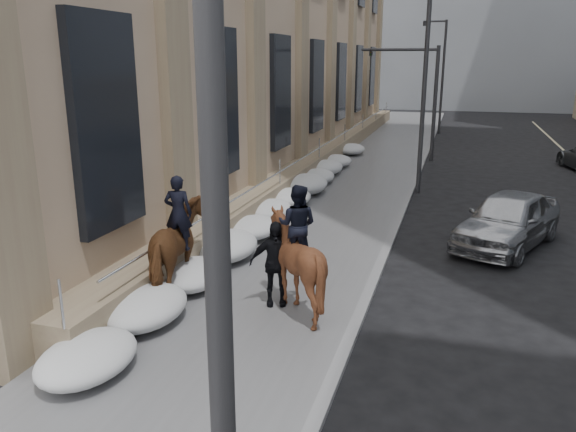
% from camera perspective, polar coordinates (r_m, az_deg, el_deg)
% --- Properties ---
extents(ground, '(140.00, 140.00, 0.00)m').
position_cam_1_polar(ground, '(11.43, -7.66, -12.14)').
color(ground, black).
rests_on(ground, ground).
extents(sidewalk, '(5.00, 80.00, 0.12)m').
position_cam_1_polar(sidewalk, '(20.33, 4.01, 0.65)').
color(sidewalk, '#58585B').
rests_on(sidewalk, ground).
extents(curb, '(0.24, 80.00, 0.12)m').
position_cam_1_polar(curb, '(19.93, 11.36, 0.07)').
color(curb, slate).
rests_on(curb, ground).
extents(bg_building_far, '(24.00, 12.00, 20.00)m').
position_cam_1_polar(bg_building_far, '(81.95, 10.18, 18.67)').
color(bg_building_far, gray).
rests_on(bg_building_far, ground).
extents(streetlight_near, '(1.71, 0.24, 8.00)m').
position_cam_1_polar(streetlight_near, '(3.61, -9.82, 3.93)').
color(streetlight_near, '#2D2D30').
rests_on(streetlight_near, ground).
extents(streetlight_mid, '(1.71, 0.24, 8.00)m').
position_cam_1_polar(streetlight_mid, '(23.22, 13.33, 13.44)').
color(streetlight_mid, '#2D2D30').
rests_on(streetlight_mid, ground).
extents(streetlight_far, '(1.71, 0.24, 8.00)m').
position_cam_1_polar(streetlight_far, '(43.19, 15.26, 14.14)').
color(streetlight_far, '#2D2D30').
rests_on(streetlight_far, ground).
extents(traffic_signal, '(4.10, 0.22, 6.00)m').
position_cam_1_polar(traffic_signal, '(31.26, 13.08, 12.85)').
color(traffic_signal, '#2D2D30').
rests_on(traffic_signal, ground).
extents(snow_bank, '(1.70, 18.10, 0.76)m').
position_cam_1_polar(snow_bank, '(18.83, -1.49, 0.75)').
color(snow_bank, silver).
rests_on(snow_bank, sidewalk).
extents(mounted_horse_left, '(1.59, 2.67, 2.71)m').
position_cam_1_polar(mounted_horse_left, '(12.85, -10.75, -3.12)').
color(mounted_horse_left, '#512F18').
rests_on(mounted_horse_left, sidewalk).
extents(mounted_horse_right, '(1.70, 1.91, 2.70)m').
position_cam_1_polar(mounted_horse_right, '(11.82, 0.76, -4.34)').
color(mounted_horse_right, '#442313').
rests_on(mounted_horse_right, sidewalk).
extents(pedestrian, '(1.19, 0.81, 1.88)m').
position_cam_1_polar(pedestrian, '(12.13, -1.33, -4.83)').
color(pedestrian, black).
rests_on(pedestrian, sidewalk).
extents(car_silver, '(3.65, 5.14, 1.62)m').
position_cam_1_polar(car_silver, '(17.52, 21.46, -0.33)').
color(car_silver, '#9B9DA2').
rests_on(car_silver, ground).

